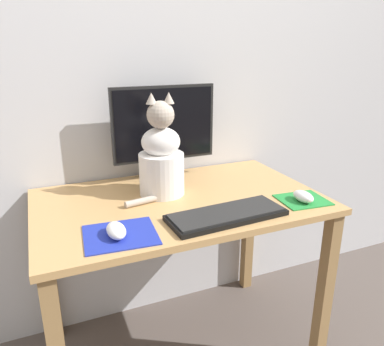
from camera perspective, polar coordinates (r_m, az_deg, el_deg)
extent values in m
cube|color=silver|center=(1.73, -6.69, 16.35)|extent=(7.00, 0.04, 2.50)
cube|color=tan|center=(1.50, -1.87, -4.36)|extent=(1.11, 0.69, 0.02)
cube|color=olive|center=(1.70, 19.55, -16.77)|extent=(0.05, 0.05, 0.72)
cube|color=olive|center=(1.86, -20.90, -13.75)|extent=(0.05, 0.05, 0.72)
cube|color=olive|center=(2.11, 8.55, -8.49)|extent=(0.05, 0.05, 0.72)
cylinder|color=black|center=(1.71, -4.09, -0.68)|extent=(0.17, 0.17, 0.01)
cylinder|color=black|center=(1.70, -4.12, 0.76)|extent=(0.04, 0.04, 0.08)
cube|color=black|center=(1.65, -4.29, 7.52)|extent=(0.46, 0.02, 0.33)
cube|color=black|center=(1.64, -4.18, 7.45)|extent=(0.44, 0.00, 0.30)
cube|color=black|center=(1.33, 5.31, -6.43)|extent=(0.43, 0.19, 0.02)
cube|color=black|center=(1.33, 5.33, -5.96)|extent=(0.41, 0.17, 0.01)
cube|color=#1E2D9E|center=(1.23, -10.88, -9.24)|extent=(0.25, 0.22, 0.00)
cube|color=#238438|center=(1.54, 16.49, -3.94)|extent=(0.20, 0.18, 0.00)
ellipsoid|color=white|center=(1.22, -11.48, -8.57)|extent=(0.06, 0.11, 0.04)
ellipsoid|color=white|center=(1.51, 16.59, -3.44)|extent=(0.06, 0.10, 0.04)
cylinder|color=white|center=(1.52, -4.64, -0.13)|extent=(0.21, 0.21, 0.17)
ellipsoid|color=white|center=(1.48, -4.78, 4.75)|extent=(0.17, 0.16, 0.12)
sphere|color=#B2A393|center=(1.44, -4.82, 8.84)|extent=(0.12, 0.12, 0.11)
cone|color=#B2A393|center=(1.43, -6.23, 11.25)|extent=(0.05, 0.05, 0.04)
cone|color=#B2A393|center=(1.44, -3.56, 11.37)|extent=(0.05, 0.05, 0.04)
cylinder|color=#B2A393|center=(1.46, -5.90, -3.89)|extent=(0.24, 0.06, 0.03)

